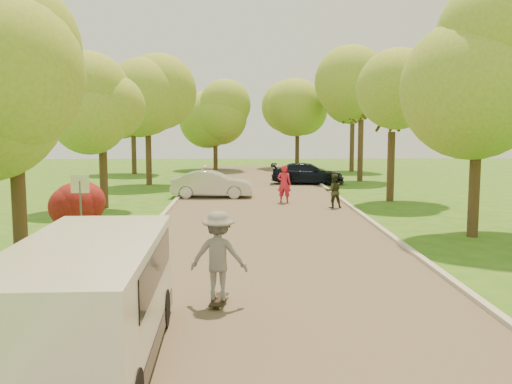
{
  "coord_description": "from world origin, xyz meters",
  "views": [
    {
      "loc": [
        -0.87,
        -13.43,
        3.68
      ],
      "look_at": [
        -0.34,
        6.87,
        1.3
      ],
      "focal_mm": 40.0,
      "sensor_mm": 36.0,
      "label": 1
    }
  ],
  "objects": [
    {
      "name": "road",
      "position": [
        0.0,
        8.0,
        0.01
      ],
      "size": [
        8.0,
        60.0,
        0.01
      ],
      "primitive_type": "cube",
      "color": "#4C4438",
      "rests_on": "ground"
    },
    {
      "name": "tree_bg_a",
      "position": [
        -8.78,
        30.0,
        5.31
      ],
      "size": [
        5.12,
        5.0,
        7.72
      ],
      "color": "#382619",
      "rests_on": "ground"
    },
    {
      "name": "red_shrub",
      "position": [
        -6.3,
        5.5,
        1.1
      ],
      "size": [
        1.7,
        1.7,
        1.95
      ],
      "color": "#382619",
      "rests_on": "ground"
    },
    {
      "name": "tree_bg_d",
      "position": [
        4.22,
        36.0,
        5.31
      ],
      "size": [
        5.12,
        5.0,
        7.72
      ],
      "color": "#382619",
      "rests_on": "ground"
    },
    {
      "name": "person_striped",
      "position": [
        1.17,
        13.46,
        0.91
      ],
      "size": [
        0.77,
        0.62,
        1.82
      ],
      "primitive_type": "imported",
      "rotation": [
        0.0,
        0.0,
        2.82
      ],
      "color": "red",
      "rests_on": "ground"
    },
    {
      "name": "tree_l_far",
      "position": [
        -6.39,
        22.0,
        5.47
      ],
      "size": [
        4.92,
        4.8,
        7.79
      ],
      "color": "#382619",
      "rests_on": "ground"
    },
    {
      "name": "tree_l_mida",
      "position": [
        -6.3,
        1.0,
        5.17
      ],
      "size": [
        4.71,
        4.6,
        7.39
      ],
      "color": "#382619",
      "rests_on": "ground"
    },
    {
      "name": "tree_bg_b",
      "position": [
        8.22,
        32.0,
        5.54
      ],
      "size": [
        5.12,
        5.0,
        7.95
      ],
      "color": "#382619",
      "rests_on": "ground"
    },
    {
      "name": "tree_bg_c",
      "position": [
        -2.79,
        34.0,
        5.02
      ],
      "size": [
        4.92,
        4.8,
        7.33
      ],
      "color": "#382619",
      "rests_on": "ground"
    },
    {
      "name": "street_sign",
      "position": [
        -5.8,
        4.0,
        1.56
      ],
      "size": [
        0.55,
        0.06,
        2.17
      ],
      "color": "#59595E",
      "rests_on": "ground"
    },
    {
      "name": "tree_l_midb",
      "position": [
        -6.81,
        12.0,
        4.59
      ],
      "size": [
        4.3,
        4.2,
        6.62
      ],
      "color": "#382619",
      "rests_on": "ground"
    },
    {
      "name": "tree_r_mida",
      "position": [
        7.02,
        5.0,
        5.54
      ],
      "size": [
        5.13,
        5.0,
        7.95
      ],
      "color": "#382619",
      "rests_on": "ground"
    },
    {
      "name": "dark_sedan",
      "position": [
        3.3,
        22.2,
        0.66
      ],
      "size": [
        4.74,
        2.33,
        1.33
      ],
      "primitive_type": "imported",
      "rotation": [
        0.0,
        0.0,
        1.46
      ],
      "color": "black",
      "rests_on": "ground"
    },
    {
      "name": "skateboarder",
      "position": [
        -1.34,
        -2.02,
        1.04
      ],
      "size": [
        1.27,
        0.85,
        1.83
      ],
      "primitive_type": "imported",
      "rotation": [
        0.0,
        0.0,
        3.0
      ],
      "color": "slate",
      "rests_on": "longboard"
    },
    {
      "name": "ground",
      "position": [
        0.0,
        0.0,
        0.0
      ],
      "size": [
        100.0,
        100.0,
        0.0
      ],
      "primitive_type": "plane",
      "color": "#276117",
      "rests_on": "ground"
    },
    {
      "name": "longboard",
      "position": [
        -1.34,
        -2.02,
        0.1
      ],
      "size": [
        0.39,
        0.97,
        0.11
      ],
      "rotation": [
        0.0,
        0.0,
        3.0
      ],
      "color": "black",
      "rests_on": "ground"
    },
    {
      "name": "curb_right",
      "position": [
        4.05,
        8.0,
        0.06
      ],
      "size": [
        0.18,
        60.0,
        0.12
      ],
      "primitive_type": "cube",
      "color": "#B2AD9E",
      "rests_on": "ground"
    },
    {
      "name": "silver_sedan",
      "position": [
        -2.37,
        15.67,
        0.68
      ],
      "size": [
        4.22,
        1.68,
        1.37
      ],
      "primitive_type": "imported",
      "rotation": [
        0.0,
        0.0,
        1.51
      ],
      "color": "silver",
      "rests_on": "ground"
    },
    {
      "name": "curb_left",
      "position": [
        -4.05,
        8.0,
        0.06
      ],
      "size": [
        0.18,
        60.0,
        0.12
      ],
      "primitive_type": "cube",
      "color": "#B2AD9E",
      "rests_on": "ground"
    },
    {
      "name": "person_olive",
      "position": [
        3.24,
        11.65,
        0.77
      ],
      "size": [
        0.8,
        0.65,
        1.55
      ],
      "primitive_type": "imported",
      "rotation": [
        0.0,
        0.0,
        3.23
      ],
      "color": "#2F321E",
      "rests_on": "ground"
    },
    {
      "name": "tree_r_far",
      "position": [
        7.23,
        24.0,
        5.83
      ],
      "size": [
        5.33,
        5.2,
        8.34
      ],
      "color": "#382619",
      "rests_on": "ground"
    },
    {
      "name": "minivan",
      "position": [
        -3.2,
        -5.01,
        1.03
      ],
      "size": [
        2.18,
        5.27,
        1.94
      ],
      "rotation": [
        0.0,
        0.0,
        0.03
      ],
      "color": "white",
      "rests_on": "ground"
    },
    {
      "name": "tree_r_midb",
      "position": [
        6.6,
        14.0,
        4.88
      ],
      "size": [
        4.51,
        4.4,
        7.01
      ],
      "color": "#382619",
      "rests_on": "ground"
    }
  ]
}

